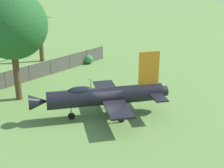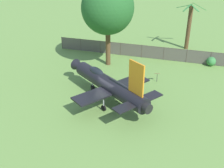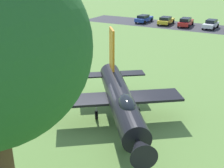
# 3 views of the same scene
# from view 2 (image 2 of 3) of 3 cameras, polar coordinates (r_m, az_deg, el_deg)

# --- Properties ---
(ground_plane) EXTENTS (200.00, 200.00, 0.00)m
(ground_plane) POSITION_cam_2_polar(r_m,az_deg,el_deg) (27.91, -0.54, -3.65)
(ground_plane) COLOR #668E42
(display_jet) EXTENTS (9.62, 10.63, 5.62)m
(display_jet) POSITION_cam_2_polar(r_m,az_deg,el_deg) (27.18, -0.98, 0.16)
(display_jet) COLOR black
(display_jet) RESTS_ON ground_plane
(shade_tree) EXTENTS (6.93, 6.33, 10.56)m
(shade_tree) POSITION_cam_2_polar(r_m,az_deg,el_deg) (33.99, -0.89, 15.50)
(shade_tree) COLOR brown
(shade_tree) RESTS_ON ground_plane
(palm_tree) EXTENTS (3.02, 4.26, 6.77)m
(palm_tree) POSITION_cam_2_polar(r_m,az_deg,el_deg) (42.26, 15.69, 11.41)
(palm_tree) COLOR brown
(palm_tree) RESTS_ON ground_plane
(perimeter_fence) EXTENTS (1.89, 24.22, 1.83)m
(perimeter_fence) POSITION_cam_2_polar(r_m,az_deg,el_deg) (38.36, 6.19, 6.87)
(perimeter_fence) COLOR #4C4238
(perimeter_fence) RESTS_ON ground_plane
(shrub_near_fence) EXTENTS (1.43, 1.19, 1.17)m
(shrub_near_fence) POSITION_cam_2_polar(r_m,az_deg,el_deg) (37.96, 19.91, 4.47)
(shrub_near_fence) COLOR #387F3D
(shrub_near_fence) RESTS_ON ground_plane
(shrub_by_tree) EXTENTS (1.09, 0.92, 1.29)m
(shrub_by_tree) POSITION_cam_2_polar(r_m,az_deg,el_deg) (39.63, 5.56, 7.10)
(shrub_by_tree) COLOR #2D7033
(shrub_by_tree) RESTS_ON ground_plane
(info_plaque) EXTENTS (0.51, 0.67, 1.14)m
(info_plaque) POSITION_cam_2_polar(r_m,az_deg,el_deg) (31.83, 9.39, 1.90)
(info_plaque) COLOR #333333
(info_plaque) RESTS_ON ground_plane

